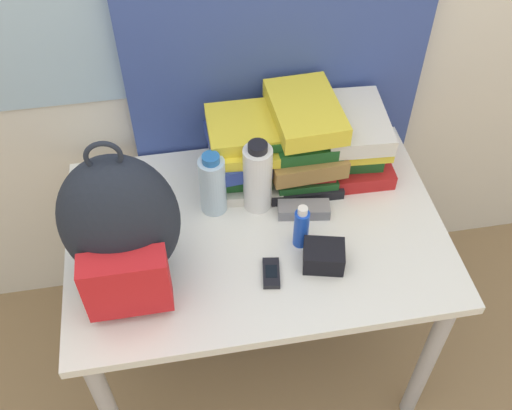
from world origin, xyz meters
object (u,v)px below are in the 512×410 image
at_px(book_stack_left, 246,150).
at_px(cell_phone, 271,273).
at_px(book_stack_center, 302,140).
at_px(book_stack_right, 354,140).
at_px(sports_bottle, 258,177).
at_px(camera_pouch, 324,256).
at_px(sunscreen_bottle, 301,227).
at_px(water_bottle, 213,184).
at_px(sunglasses_case, 304,210).
at_px(backpack, 121,227).

height_order(book_stack_left, cell_phone, book_stack_left).
relative_size(book_stack_center, book_stack_right, 1.03).
bearing_deg(sports_bottle, book_stack_left, 96.77).
distance_m(book_stack_center, camera_pouch, 0.37).
height_order(book_stack_left, camera_pouch, book_stack_left).
relative_size(book_stack_left, book_stack_right, 0.98).
bearing_deg(book_stack_left, sunscreen_bottle, -69.68).
distance_m(water_bottle, camera_pouch, 0.37).
relative_size(sunglasses_case, camera_pouch, 1.24).
relative_size(sports_bottle, sunglasses_case, 1.51).
relative_size(backpack, cell_phone, 4.68).
height_order(sports_bottle, camera_pouch, sports_bottle).
bearing_deg(camera_pouch, water_bottle, 136.26).
height_order(backpack, sports_bottle, backpack).
relative_size(sports_bottle, camera_pouch, 1.88).
bearing_deg(sports_bottle, water_bottle, 176.72).
bearing_deg(water_bottle, book_stack_center, 20.75).
xyz_separation_m(book_stack_center, book_stack_right, (0.16, 0.01, -0.03)).
relative_size(backpack, sports_bottle, 1.95).
xyz_separation_m(sunglasses_case, camera_pouch, (0.01, -0.19, 0.01)).
bearing_deg(backpack, sunglasses_case, 14.80).
distance_m(backpack, sports_bottle, 0.43).
bearing_deg(book_stack_left, camera_pouch, -67.64).
distance_m(book_stack_center, sunscreen_bottle, 0.29).
bearing_deg(backpack, book_stack_center, 30.21).
bearing_deg(sports_bottle, book_stack_center, 36.57).
distance_m(sunscreen_bottle, camera_pouch, 0.10).
height_order(water_bottle, camera_pouch, water_bottle).
bearing_deg(sunscreen_bottle, book_stack_right, 51.48).
distance_m(book_stack_center, water_bottle, 0.30).
bearing_deg(backpack, book_stack_left, 41.28).
xyz_separation_m(backpack, water_bottle, (0.25, 0.20, -0.10)).
bearing_deg(backpack, water_bottle, 39.18).
xyz_separation_m(book_stack_left, sports_bottle, (0.01, -0.12, 0.01)).
distance_m(backpack, sunscreen_bottle, 0.48).
height_order(cell_phone, camera_pouch, camera_pouch).
bearing_deg(book_stack_center, sports_bottle, -143.43).
bearing_deg(sunglasses_case, camera_pouch, -86.41).
height_order(backpack, book_stack_center, backpack).
bearing_deg(cell_phone, book_stack_left, 90.91).
height_order(sunscreen_bottle, camera_pouch, sunscreen_bottle).
bearing_deg(book_stack_right, water_bottle, -165.88).
height_order(book_stack_center, camera_pouch, book_stack_center).
relative_size(book_stack_right, sunscreen_bottle, 1.93).
height_order(sunscreen_bottle, cell_phone, sunscreen_bottle).
distance_m(book_stack_left, sunglasses_case, 0.25).
bearing_deg(sunglasses_case, backpack, -165.20).
xyz_separation_m(water_bottle, sunglasses_case, (0.25, -0.07, -0.08)).
distance_m(sports_bottle, camera_pouch, 0.29).
height_order(backpack, sunglasses_case, backpack).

